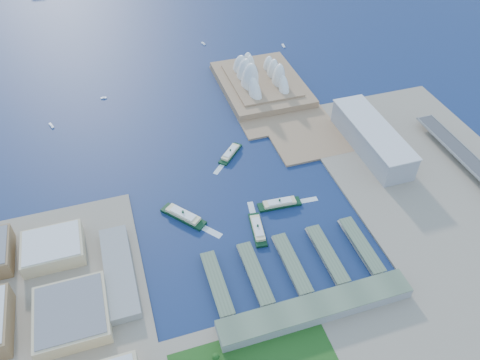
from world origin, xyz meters
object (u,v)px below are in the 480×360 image
object	(u,v)px
toaster_building	(372,138)
ferry_a	(183,214)
ferry_b	(230,152)
ferry_d	(280,202)
opera_house	(262,71)
ferry_c	(258,228)

from	to	relation	value
toaster_building	ferry_a	xyz separation A→B (m)	(-277.07, -47.52, -14.88)
ferry_a	toaster_building	bearing A→B (deg)	-29.79
ferry_b	ferry_d	xyz separation A→B (m)	(29.44, -112.15, 0.49)
ferry_b	toaster_building	bearing A→B (deg)	29.32
opera_house	ferry_d	distance (m)	273.69
opera_house	ferry_c	bearing A→B (deg)	-110.30
ferry_b	ferry_c	bearing A→B (deg)	-50.11
toaster_building	ferry_b	bearing A→B (deg)	165.52
opera_house	ferry_b	size ratio (longest dim) A/B	3.69
toaster_building	ferry_c	xyz separation A→B (m)	(-198.83, -94.22, -15.60)
opera_house	ferry_c	world-z (taller)	opera_house
opera_house	ferry_d	xyz separation A→B (m)	(-69.60, -263.32, -26.91)
opera_house	ferry_c	xyz separation A→B (m)	(-108.83, -294.22, -27.10)
toaster_building	ferry_a	bearing A→B (deg)	-170.27
ferry_d	ferry_c	bearing A→B (deg)	131.96
ferry_b	ferry_a	bearing A→B (deg)	-88.61
opera_house	ferry_d	bearing A→B (deg)	-104.81
toaster_building	opera_house	bearing A→B (deg)	114.23
toaster_building	ferry_d	size ratio (longest dim) A/B	2.88
ferry_b	opera_house	bearing A→B (deg)	100.57
opera_house	toaster_building	xyz separation A→B (m)	(90.00, -200.00, -11.50)
ferry_c	opera_house	bearing A→B (deg)	-102.54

